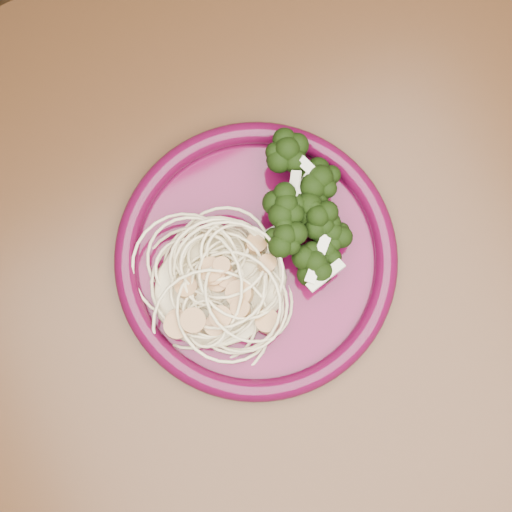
{
  "coord_description": "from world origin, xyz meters",
  "views": [
    {
      "loc": [
        0.03,
        -0.03,
        1.39
      ],
      "look_at": [
        0.08,
        0.06,
        0.77
      ],
      "focal_mm": 50.0,
      "sensor_mm": 36.0,
      "label": 1
    }
  ],
  "objects": [
    {
      "name": "dining_table",
      "position": [
        0.0,
        0.0,
        0.65
      ],
      "size": [
        1.2,
        0.8,
        0.75
      ],
      "color": "#472814",
      "rests_on": "ground"
    },
    {
      "name": "onion_garnish",
      "position": [
        0.12,
        0.07,
        0.81
      ],
      "size": [
        0.07,
        0.1,
        0.05
      ],
      "primitive_type": null,
      "rotation": [
        0.0,
        0.0,
        0.19
      ],
      "color": "beige",
      "rests_on": "broccoli_pile"
    },
    {
      "name": "spaghetti_pile",
      "position": [
        0.04,
        0.06,
        0.77
      ],
      "size": [
        0.14,
        0.13,
        0.03
      ],
      "primitive_type": "ellipsoid",
      "rotation": [
        0.0,
        0.0,
        0.19
      ],
      "color": "beige",
      "rests_on": "dinner_plate"
    },
    {
      "name": "broccoli_pile",
      "position": [
        0.12,
        0.07,
        0.78
      ],
      "size": [
        0.11,
        0.15,
        0.05
      ],
      "primitive_type": "ellipsoid",
      "rotation": [
        0.0,
        0.0,
        0.19
      ],
      "color": "black",
      "rests_on": "dinner_plate"
    },
    {
      "name": "scallop_cluster",
      "position": [
        0.04,
        0.06,
        0.8
      ],
      "size": [
        0.13,
        0.13,
        0.04
      ],
      "primitive_type": null,
      "rotation": [
        0.0,
        0.0,
        0.19
      ],
      "color": "tan",
      "rests_on": "spaghetti_pile"
    },
    {
      "name": "dinner_plate",
      "position": [
        0.08,
        0.06,
        0.76
      ],
      "size": [
        0.3,
        0.3,
        0.02
      ],
      "rotation": [
        0.0,
        0.0,
        0.19
      ],
      "color": "#480724",
      "rests_on": "dining_table"
    }
  ]
}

